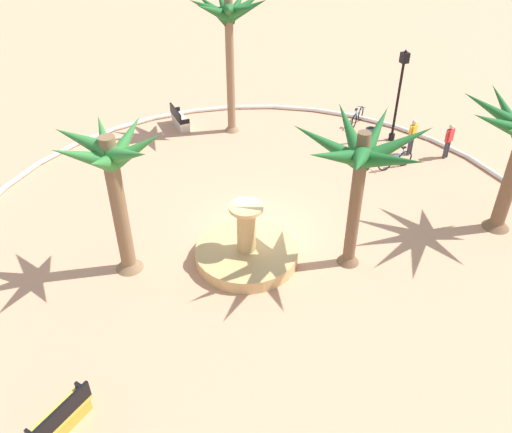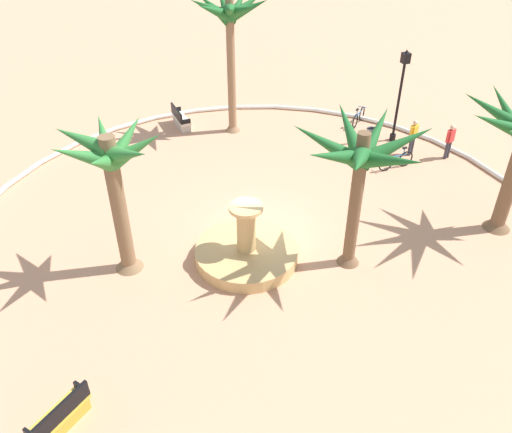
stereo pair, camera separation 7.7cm
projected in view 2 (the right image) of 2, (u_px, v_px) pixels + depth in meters
The scene contains 14 objects.
ground_plane at pixel (260, 232), 19.22m from camera, with size 80.00×80.00×0.00m, color tan.
plaza_curb at pixel (260, 229), 19.16m from camera, with size 21.41×21.41×0.20m, color silver.
fountain at pixel (246, 252), 17.81m from camera, with size 3.43×3.43×2.17m.
palm_tree_near_fountain at pixel (230, 22), 22.77m from camera, with size 3.52×3.50×6.34m.
palm_tree_by_curb at pixel (360, 160), 15.56m from camera, with size 4.39×4.39×5.06m.
palm_tree_mid_plaza at pixel (112, 171), 15.50m from camera, with size 3.27×3.32×5.08m.
bench_east at pixel (181, 120), 25.85m from camera, with size 1.64×0.66×1.00m.
bench_west at pixel (60, 418), 12.72m from camera, with size 1.41×1.55×1.00m.
lamppost at pixel (401, 89), 23.49m from camera, with size 0.32×0.32×4.27m.
trash_bin at pixel (371, 135), 24.52m from camera, with size 0.46×0.46×0.73m.
bicycle_red_frame at pixel (396, 161), 22.62m from camera, with size 0.44×1.72×0.94m.
bicycle_by_lamppost at pixel (359, 117), 26.08m from camera, with size 1.24×1.28×0.94m.
person_cyclist_helmet at pixel (413, 136), 23.28m from camera, with size 0.33×0.48×1.66m.
person_cyclist_photo at pixel (450, 140), 23.05m from camera, with size 0.31×0.50×1.60m.
Camera 2 is at (-14.48, 4.87, 11.67)m, focal length 37.48 mm.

